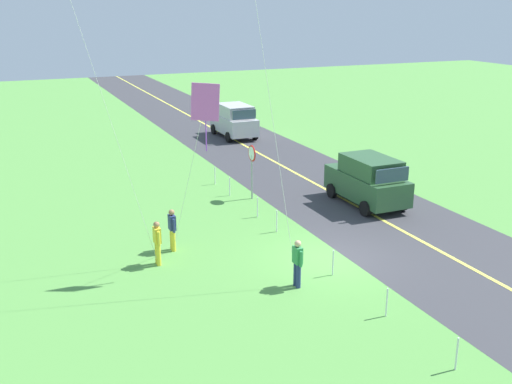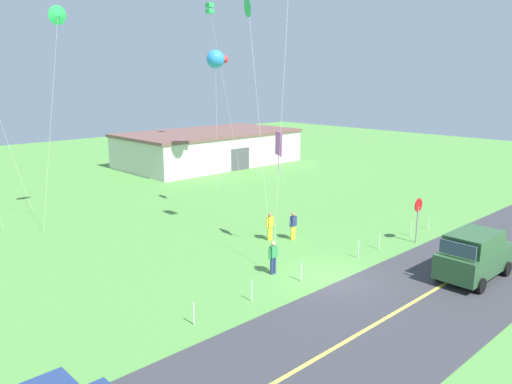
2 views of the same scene
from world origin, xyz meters
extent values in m
cube|color=#549342|center=(0.00, 0.00, -0.05)|extent=(120.00, 120.00, 0.10)
cube|color=#38383D|center=(0.00, -4.00, 0.00)|extent=(120.00, 7.00, 0.00)
cube|color=#E5E04C|center=(0.00, -4.00, 0.01)|extent=(120.00, 0.16, 0.00)
cube|color=#2D5633|center=(4.78, -4.56, 0.89)|extent=(4.40, 1.90, 1.10)
cube|color=#2D5633|center=(4.53, -4.56, 1.84)|extent=(2.73, 1.75, 0.80)
cube|color=#334756|center=(5.61, -4.56, 1.84)|extent=(0.10, 1.62, 0.64)
cube|color=#334756|center=(2.91, -4.56, 1.84)|extent=(0.10, 1.62, 0.60)
cylinder|color=black|center=(6.21, -3.61, 0.34)|extent=(0.68, 0.22, 0.68)
cylinder|color=black|center=(6.21, -5.51, 0.34)|extent=(0.68, 0.22, 0.68)
cylinder|color=black|center=(3.35, -3.61, 0.34)|extent=(0.68, 0.22, 0.68)
cylinder|color=black|center=(3.35, -5.51, 0.34)|extent=(0.68, 0.22, 0.68)
cube|color=#B7B7BC|center=(20.72, -4.35, 0.89)|extent=(4.40, 1.90, 1.10)
cube|color=#B7B7BC|center=(20.47, -4.35, 1.84)|extent=(2.73, 1.75, 0.80)
cube|color=#334756|center=(21.55, -4.35, 1.84)|extent=(0.10, 1.62, 0.64)
cube|color=#334756|center=(18.85, -4.35, 1.84)|extent=(0.10, 1.62, 0.60)
cylinder|color=black|center=(22.15, -3.40, 0.34)|extent=(0.68, 0.22, 0.68)
cylinder|color=black|center=(22.15, -5.30, 0.34)|extent=(0.68, 0.22, 0.68)
cylinder|color=black|center=(19.29, -3.40, 0.34)|extent=(0.68, 0.22, 0.68)
cylinder|color=black|center=(19.29, -5.30, 0.34)|extent=(0.68, 0.22, 0.68)
cylinder|color=gray|center=(7.56, -0.10, 1.05)|extent=(0.08, 0.08, 2.10)
cylinder|color=red|center=(7.56, -0.10, 2.18)|extent=(0.76, 0.04, 0.76)
cylinder|color=white|center=(7.56, -0.07, 2.18)|extent=(0.62, 0.01, 0.62)
cylinder|color=yellow|center=(1.83, 5.88, 0.41)|extent=(0.16, 0.16, 0.82)
cylinder|color=yellow|center=(2.01, 5.88, 0.41)|extent=(0.16, 0.16, 0.82)
cube|color=yellow|center=(1.92, 5.88, 1.10)|extent=(0.36, 0.22, 0.56)
cylinder|color=yellow|center=(1.68, 5.88, 1.05)|extent=(0.10, 0.10, 0.52)
cylinder|color=yellow|center=(2.16, 5.88, 1.05)|extent=(0.10, 0.10, 0.52)
sphere|color=#9E704C|center=(1.92, 5.88, 1.49)|extent=(0.22, 0.22, 0.22)
cylinder|color=yellow|center=(2.87, 5.05, 0.41)|extent=(0.16, 0.16, 0.82)
cylinder|color=yellow|center=(3.05, 5.05, 0.41)|extent=(0.16, 0.16, 0.82)
cube|color=navy|center=(2.96, 5.05, 1.10)|extent=(0.36, 0.22, 0.56)
cylinder|color=navy|center=(2.72, 5.05, 1.05)|extent=(0.10, 0.10, 0.52)
cylinder|color=navy|center=(3.20, 5.05, 1.05)|extent=(0.10, 0.10, 0.52)
sphere|color=#9E704C|center=(2.96, 5.05, 1.49)|extent=(0.22, 0.22, 0.22)
cylinder|color=navy|center=(-1.66, 2.20, 0.41)|extent=(0.16, 0.16, 0.82)
cylinder|color=navy|center=(-1.48, 2.20, 0.41)|extent=(0.16, 0.16, 0.82)
cube|color=#338C4C|center=(-1.57, 2.20, 1.10)|extent=(0.36, 0.22, 0.56)
cylinder|color=#338C4C|center=(-1.81, 2.20, 1.05)|extent=(0.10, 0.10, 0.52)
cylinder|color=#338C4C|center=(-1.33, 2.20, 1.05)|extent=(0.10, 0.10, 0.52)
sphere|color=#D8AD84|center=(-1.57, 2.20, 1.49)|extent=(0.22, 0.22, 0.22)
cylinder|color=silver|center=(2.55, 7.43, 6.50)|extent=(1.28, 3.12, 13.01)
cylinder|color=silver|center=(1.95, 4.69, 2.88)|extent=(2.02, 0.74, 5.77)
cube|color=#D859BF|center=(0.95, 4.33, 5.76)|extent=(0.45, 0.88, 1.24)
cylinder|color=purple|center=(0.95, 4.33, 4.86)|extent=(0.04, 0.04, 1.40)
cylinder|color=silver|center=(-0.38, 2.88, 7.19)|extent=(2.38, 1.37, 14.39)
cylinder|color=silver|center=(-7.33, 0.70, 0.45)|extent=(0.05, 0.05, 0.90)
cylinder|color=silver|center=(-4.35, 0.70, 0.45)|extent=(0.05, 0.05, 0.90)
cylinder|color=silver|center=(-1.27, 0.70, 0.45)|extent=(0.05, 0.05, 0.90)
cylinder|color=silver|center=(3.16, 0.70, 0.45)|extent=(0.05, 0.05, 0.90)
cylinder|color=silver|center=(5.09, 0.70, 0.45)|extent=(0.05, 0.05, 0.90)
cylinder|color=silver|center=(8.40, 0.70, 0.45)|extent=(0.05, 0.05, 0.90)
cylinder|color=silver|center=(10.46, 0.70, 0.45)|extent=(0.05, 0.05, 0.90)
camera|label=1|loc=(-17.54, 10.56, 8.80)|focal=42.83mm
camera|label=2|loc=(-17.66, -13.54, 9.09)|focal=35.49mm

